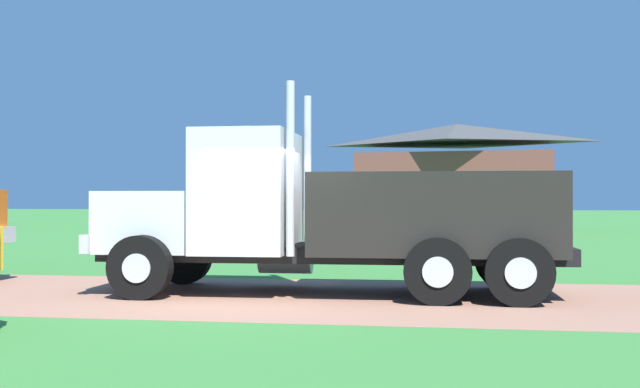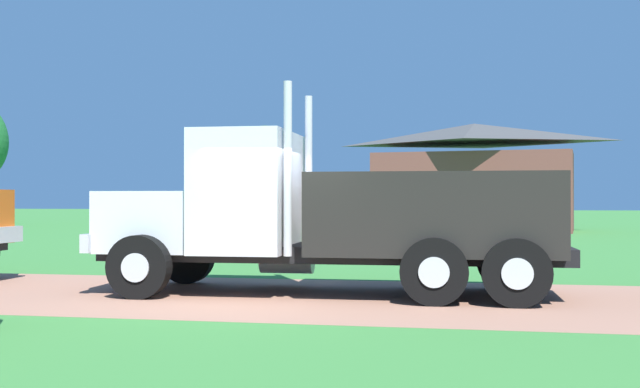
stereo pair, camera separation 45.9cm
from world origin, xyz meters
name	(u,v)px [view 2 (the right image)]	position (x,y,z in m)	size (l,w,h in m)	color
ground_plane	(286,297)	(0.00, 0.00, 0.00)	(200.00, 200.00, 0.00)	#397B35
dirt_track	(286,297)	(0.00, 0.00, 0.00)	(120.00, 5.53, 0.01)	#A06F58
truck_foreground_white	(332,217)	(0.70, 0.54, 1.35)	(8.24, 2.87, 3.60)	black
shed_building	(474,179)	(3.35, 28.26, 2.68)	(10.98, 6.91, 5.57)	brown
tree_mid	(265,159)	(-10.44, 37.81, 4.35)	(4.03, 4.03, 6.59)	#513823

